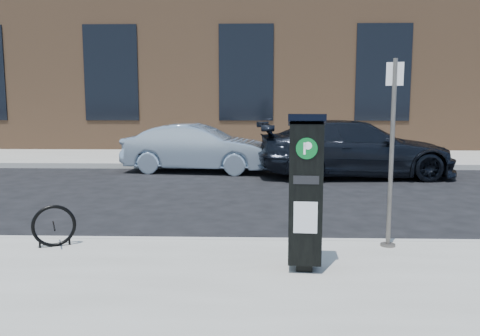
{
  "coord_description": "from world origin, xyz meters",
  "views": [
    {
      "loc": [
        0.36,
        -6.93,
        2.13
      ],
      "look_at": [
        0.13,
        0.5,
        1.08
      ],
      "focal_mm": 38.0,
      "sensor_mm": 36.0,
      "label": 1
    }
  ],
  "objects_px": {
    "bike_rack": "(54,226)",
    "car_silver": "(197,148)",
    "sign_pole": "(392,155)",
    "parking_kiosk": "(306,191)",
    "car_dark": "(355,149)"
  },
  "relations": [
    {
      "from": "parking_kiosk",
      "to": "car_dark",
      "type": "bearing_deg",
      "value": 79.38
    },
    {
      "from": "parking_kiosk",
      "to": "car_silver",
      "type": "bearing_deg",
      "value": 108.63
    },
    {
      "from": "bike_rack",
      "to": "car_dark",
      "type": "xyz_separation_m",
      "value": [
        5.33,
        7.05,
        0.33
      ]
    },
    {
      "from": "sign_pole",
      "to": "car_silver",
      "type": "height_order",
      "value": "sign_pole"
    },
    {
      "from": "parking_kiosk",
      "to": "car_silver",
      "type": "xyz_separation_m",
      "value": [
        -2.22,
        8.67,
        -0.39
      ]
    },
    {
      "from": "parking_kiosk",
      "to": "bike_rack",
      "type": "xyz_separation_m",
      "value": [
        -3.24,
        0.82,
        -0.64
      ]
    },
    {
      "from": "bike_rack",
      "to": "car_silver",
      "type": "relative_size",
      "value": 0.14
    },
    {
      "from": "bike_rack",
      "to": "parking_kiosk",
      "type": "bearing_deg",
      "value": -38.55
    },
    {
      "from": "parking_kiosk",
      "to": "bike_rack",
      "type": "relative_size",
      "value": 3.16
    },
    {
      "from": "parking_kiosk",
      "to": "sign_pole",
      "type": "bearing_deg",
      "value": 43.14
    },
    {
      "from": "sign_pole",
      "to": "car_dark",
      "type": "bearing_deg",
      "value": 99.21
    },
    {
      "from": "bike_rack",
      "to": "car_silver",
      "type": "height_order",
      "value": "car_silver"
    },
    {
      "from": "bike_rack",
      "to": "car_silver",
      "type": "distance_m",
      "value": 7.92
    },
    {
      "from": "parking_kiosk",
      "to": "bike_rack",
      "type": "bearing_deg",
      "value": 170.05
    },
    {
      "from": "sign_pole",
      "to": "car_silver",
      "type": "distance_m",
      "value": 8.46
    }
  ]
}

